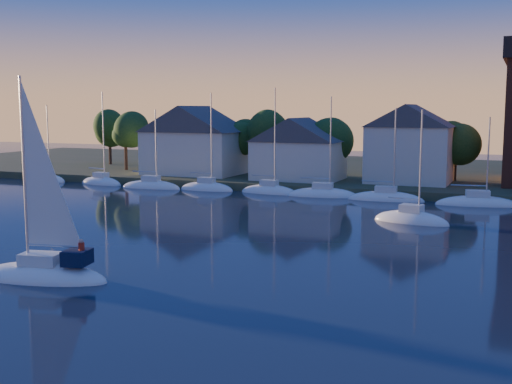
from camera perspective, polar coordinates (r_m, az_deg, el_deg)
The scene contains 10 objects.
ground at distance 32.82m, azimuth -19.96°, elevation -11.32°, with size 260.00×260.00×0.00m, color black.
shoreline_land at distance 100.46m, azimuth 10.40°, elevation 1.45°, with size 160.00×50.00×2.00m, color #364126.
wooden_dock at distance 78.31m, azimuth 6.75°, elevation -0.15°, with size 120.00×3.00×1.00m, color brown.
clubhouse_west at distance 91.67m, azimuth -5.49°, elevation 4.69°, with size 13.65×9.45×9.64m.
clubhouse_centre at distance 84.36m, azimuth 3.82°, elevation 3.93°, with size 11.55×8.40×8.08m.
clubhouse_east at distance 82.82m, azimuth 13.51°, elevation 4.28°, with size 10.50×8.40×9.80m.
tree_line at distance 87.84m, azimuth 10.08°, elevation 5.31°, with size 93.40×5.40×8.90m.
moored_fleet at distance 76.67m, azimuth 3.26°, elevation -0.20°, with size 79.50×2.40×12.05m.
hero_sailboat at distance 41.03m, azimuth -18.36°, elevation -6.67°, with size 8.82×4.36×13.31m.
drifting_sailboat_right at distance 59.98m, azimuth 13.63°, elevation -2.56°, with size 7.40×3.72×11.29m.
Camera 1 is at (21.44, -22.61, 10.32)m, focal length 45.00 mm.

